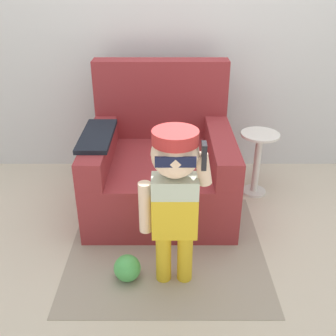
{
  "coord_description": "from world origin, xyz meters",
  "views": [
    {
      "loc": [
        -0.11,
        -2.42,
        1.6
      ],
      "look_at": [
        -0.12,
        -0.31,
        0.51
      ],
      "focal_mm": 42.0,
      "sensor_mm": 36.0,
      "label": 1
    }
  ],
  "objects_px": {
    "armchair": "(162,163)",
    "person_child": "(176,187)",
    "toy_ball": "(129,268)",
    "side_table": "(259,158)"
  },
  "relations": [
    {
      "from": "side_table",
      "to": "person_child",
      "type": "bearing_deg",
      "value": -123.98
    },
    {
      "from": "armchair",
      "to": "toy_ball",
      "type": "relative_size",
      "value": 6.66
    },
    {
      "from": "armchair",
      "to": "person_child",
      "type": "height_order",
      "value": "armchair"
    },
    {
      "from": "toy_ball",
      "to": "armchair",
      "type": "bearing_deg",
      "value": 78.47
    },
    {
      "from": "side_table",
      "to": "toy_ball",
      "type": "bearing_deg",
      "value": -133.44
    },
    {
      "from": "side_table",
      "to": "toy_ball",
      "type": "xyz_separation_m",
      "value": [
        -0.91,
        -0.96,
        -0.23
      ]
    },
    {
      "from": "armchair",
      "to": "side_table",
      "type": "bearing_deg",
      "value": 8.01
    },
    {
      "from": "side_table",
      "to": "armchair",
      "type": "bearing_deg",
      "value": -171.99
    },
    {
      "from": "person_child",
      "to": "toy_ball",
      "type": "bearing_deg",
      "value": -179.64
    },
    {
      "from": "armchair",
      "to": "side_table",
      "type": "distance_m",
      "value": 0.74
    }
  ]
}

